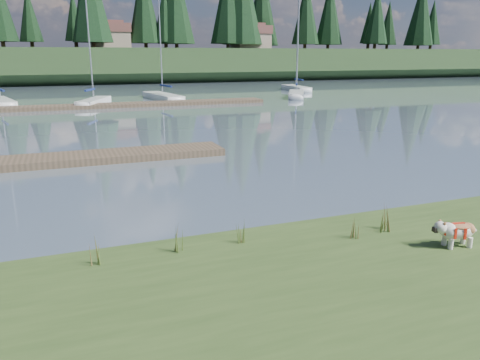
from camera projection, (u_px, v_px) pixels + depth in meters
name	position (u px, v px, depth m)	size (l,w,h in m)	color
ground	(94.00, 108.00, 39.15)	(200.00, 200.00, 0.00)	slate
bank	(283.00, 357.00, 6.63)	(60.00, 9.00, 0.35)	#344A1F
ridge	(73.00, 66.00, 77.29)	(200.00, 20.00, 5.00)	#1D3017
bulldog	(457.00, 230.00, 9.94)	(1.00, 0.51, 0.59)	silver
dock_near	(29.00, 162.00, 18.79)	(16.00, 2.00, 0.30)	#4C3D2C
dock_far	(118.00, 105.00, 39.80)	(26.00, 2.20, 0.30)	#4C3D2C
sailboat_bg_1	(0.00, 101.00, 41.36)	(3.33, 7.88, 11.57)	silver
sailboat_bg_2	(96.00, 101.00, 41.65)	(3.76, 6.76, 10.29)	silver
sailboat_bg_3	(160.00, 96.00, 46.92)	(2.86, 8.76, 12.57)	silver
sailboat_bg_4	(296.00, 93.00, 49.44)	(4.82, 7.28, 11.07)	silver
sailboat_bg_5	(294.00, 88.00, 58.31)	(2.46, 7.81, 11.01)	silver
weed_0	(180.00, 238.00, 9.71)	(0.17, 0.14, 0.69)	#475B23
weed_1	(240.00, 233.00, 10.18)	(0.17, 0.14, 0.55)	#475B23
weed_2	(387.00, 221.00, 10.75)	(0.17, 0.14, 0.66)	#475B23
weed_3	(94.00, 253.00, 9.05)	(0.17, 0.14, 0.64)	#475B23
weed_4	(356.00, 229.00, 10.43)	(0.17, 0.14, 0.53)	#475B23
weed_5	(383.00, 217.00, 11.03)	(0.17, 0.14, 0.65)	#475B23
mud_lip	(198.00, 248.00, 10.63)	(60.00, 0.50, 0.14)	#33281C
conifer_5	(165.00, 14.00, 77.59)	(3.96, 3.96, 10.35)	#382619
conifer_7	(306.00, 11.00, 87.44)	(5.28, 5.28, 13.20)	#382619
conifer_8	(377.00, 15.00, 88.49)	(4.62, 4.62, 11.77)	#382619
conifer_9	(421.00, 11.00, 95.32)	(5.94, 5.94, 14.62)	#382619
house_1	(110.00, 35.00, 76.30)	(6.30, 5.30, 4.65)	gray
house_2	(251.00, 37.00, 82.77)	(6.30, 5.30, 4.65)	gray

